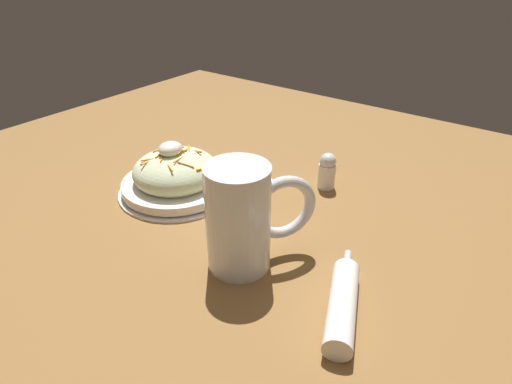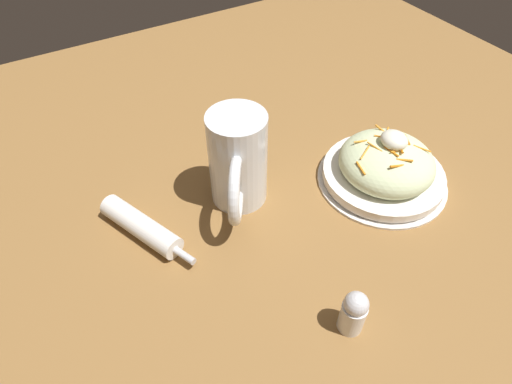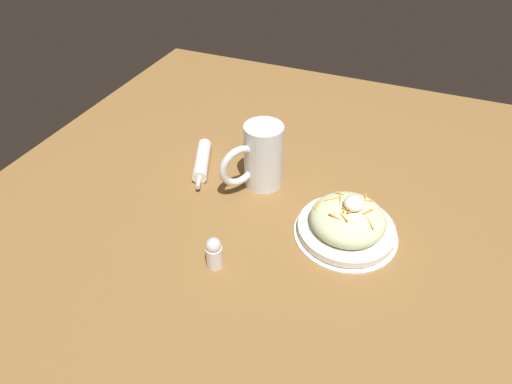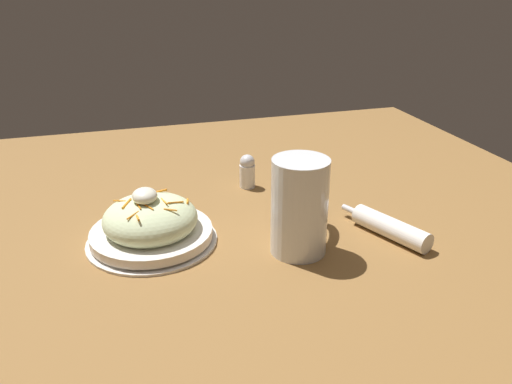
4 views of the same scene
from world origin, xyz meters
name	(u,v)px [view 2 (image 2 of 4)]	position (x,y,z in m)	size (l,w,h in m)	color
ground_plane	(302,197)	(0.00, 0.00, 0.00)	(1.43, 1.43, 0.00)	olive
salad_plate	(385,167)	(0.04, 0.14, 0.03)	(0.22, 0.22, 0.10)	white
beer_mug	(238,166)	(-0.05, -0.09, 0.07)	(0.15, 0.12, 0.16)	white
napkin_roll	(142,227)	(-0.06, -0.25, 0.02)	(0.18, 0.09, 0.04)	white
salt_shaker	(354,312)	(0.22, -0.08, 0.04)	(0.03, 0.03, 0.07)	white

